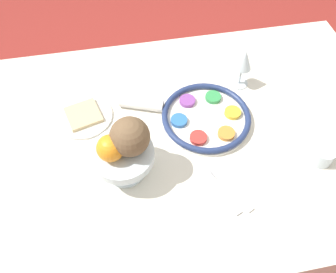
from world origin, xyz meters
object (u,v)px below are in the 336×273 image
Objects in this scene: cup_near at (322,154)px; coconut at (130,137)px; fruit_stand at (123,157)px; bread_plate at (84,116)px; wine_glass at (244,61)px; orange_fruit at (110,148)px; seder_plate at (206,117)px; napkin_roll at (141,104)px.

coconut is at bearing -7.60° from cup_near.
fruit_stand reaches higher than bread_plate.
coconut is 1.43× the size of cup_near.
orange_fruit is (0.48, 0.30, 0.04)m from wine_glass.
seder_plate is at bearing -152.92° from fruit_stand.
orange_fruit is 0.48× the size of napkin_roll.
seder_plate is 2.72× the size of coconut.
napkin_roll is 2.04× the size of cup_near.
orange_fruit reaches higher than seder_plate.
wine_glass is 0.79× the size of bread_plate.
seder_plate is 0.33m from fruit_stand.
orange_fruit is at bearing 15.48° from coconut.
bread_plate is 0.20m from napkin_roll.
wine_glass is 0.51m from coconut.
wine_glass is 1.98× the size of cup_near.
coconut is (0.42, 0.28, 0.05)m from wine_glass.
cup_near is at bearing 173.42° from fruit_stand.
wine_glass is (-0.16, -0.14, 0.09)m from seder_plate.
bread_plate is at bearing -23.10° from cup_near.
seder_plate is at bearing 167.77° from bread_plate.
napkin_roll is at bearing -113.76° from orange_fruit.
orange_fruit is 0.99× the size of cup_near.
fruit_stand is 0.60m from cup_near.
napkin_roll reaches higher than seder_plate.
cup_near is (-0.59, 0.07, -0.05)m from fruit_stand.
wine_glass is at bearing -138.53° from seder_plate.
cup_near is at bearing 148.80° from napkin_roll.
coconut reaches higher than seder_plate.
wine_glass is 0.85× the size of fruit_stand.
cup_near is (-0.62, 0.06, -0.11)m from orange_fruit.
coconut reaches higher than cup_near.
coconut is 0.58m from cup_near.
cup_near is at bearing 172.40° from coconut.
bread_plate is at bearing -63.55° from fruit_stand.
bread_plate is at bearing -69.91° from orange_fruit.
fruit_stand is 2.38× the size of orange_fruit.
wine_glass is 0.53m from fruit_stand.
orange_fruit reaches higher than napkin_roll.
fruit_stand is at bearing 32.86° from wine_glass.
coconut reaches higher than fruit_stand.
fruit_stand is at bearing 116.45° from bread_plate.
orange_fruit is 0.06m from coconut.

